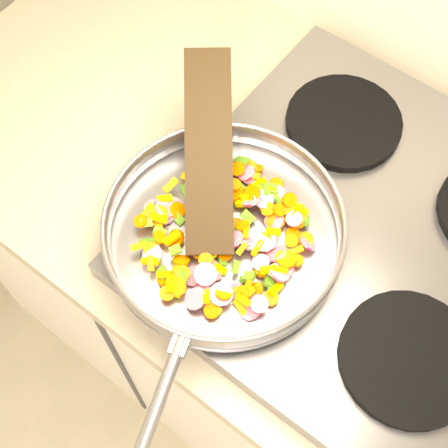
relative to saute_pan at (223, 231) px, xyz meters
The scene contains 7 objects.
cooktop 0.23m from the saute_pan, 43.09° to the left, with size 0.60×0.60×0.04m, color #939399.
grate_fl 0.04m from the saute_pan, 28.76° to the left, with size 0.19×0.19×0.02m, color black.
grate_fr 0.31m from the saute_pan, ahead, with size 0.19×0.19×0.02m, color black.
grate_bl 0.30m from the saute_pan, 85.44° to the left, with size 0.19×0.19×0.02m, color black.
saute_pan is the anchor object (origin of this frame).
vegetable_heap 0.01m from the saute_pan, ahead, with size 0.26×0.27×0.05m.
wooden_spatula 0.12m from the saute_pan, 139.10° to the left, with size 0.30×0.07×0.01m, color black.
Camera 1 is at (-0.62, 1.19, 1.77)m, focal length 50.00 mm.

